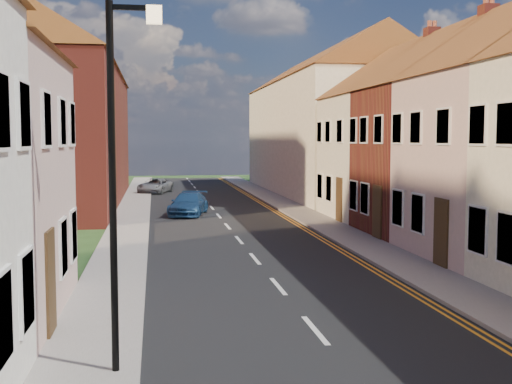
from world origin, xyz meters
name	(u,v)px	position (x,y,z in m)	size (l,w,h in m)	color
road	(255,259)	(0.00, 30.00, 0.01)	(7.00, 90.00, 0.02)	black
pavement_left	(118,262)	(-4.40, 30.00, 0.06)	(1.80, 90.00, 0.12)	#ABA29C
pavement_right	(383,254)	(4.40, 30.00, 0.06)	(1.80, 90.00, 0.12)	#ABA29C
cottage_r_white_far	(462,126)	(9.30, 34.30, 4.48)	(8.30, 5.20, 9.00)	maroon
cottage_r_cream_far	(410,129)	(9.30, 39.70, 4.47)	(8.30, 6.00, 9.00)	white
block_right_far	(328,121)	(9.30, 55.00, 5.29)	(8.30, 24.20, 10.50)	white
block_left_far	(53,117)	(-9.30, 50.00, 5.29)	(8.30, 24.20, 10.50)	maroon
lamppost	(118,164)	(-3.81, 20.00, 3.54)	(0.88, 0.15, 6.00)	black
car_far	(189,204)	(-1.50, 42.78, 0.58)	(1.64, 4.02, 1.17)	navy
car_distant	(155,186)	(-3.20, 56.89, 0.55)	(1.82, 3.94, 1.09)	#93969A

